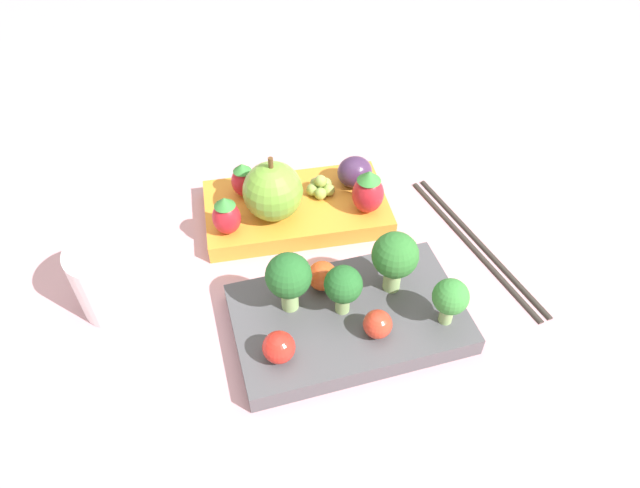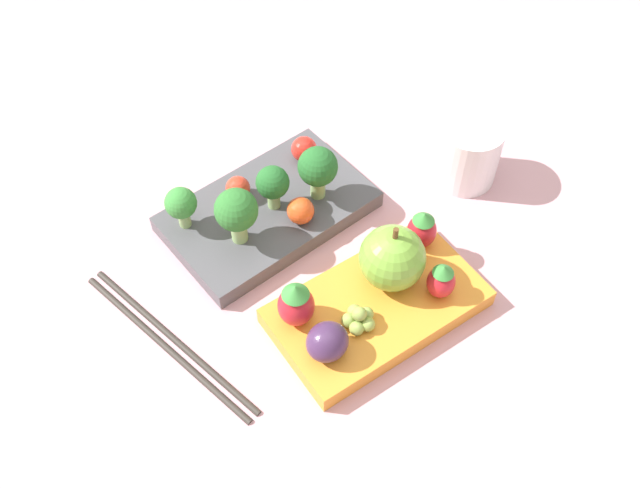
# 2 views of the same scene
# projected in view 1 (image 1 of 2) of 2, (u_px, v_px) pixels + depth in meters

# --- Properties ---
(ground_plane) EXTENTS (4.00, 4.00, 0.00)m
(ground_plane) POSITION_uv_depth(u_px,v_px,m) (309.00, 265.00, 0.55)
(ground_plane) COLOR #C6939E
(bento_box_savoury) EXTENTS (0.20, 0.12, 0.02)m
(bento_box_savoury) POSITION_uv_depth(u_px,v_px,m) (348.00, 318.00, 0.49)
(bento_box_savoury) COLOR #4C4C51
(bento_box_savoury) RESTS_ON ground_plane
(bento_box_fruit) EXTENTS (0.20, 0.12, 0.02)m
(bento_box_fruit) POSITION_uv_depth(u_px,v_px,m) (296.00, 209.00, 0.59)
(bento_box_fruit) COLOR orange
(bento_box_fruit) RESTS_ON ground_plane
(broccoli_floret_0) EXTENTS (0.04, 0.04, 0.06)m
(broccoli_floret_0) POSITION_uv_depth(u_px,v_px,m) (289.00, 277.00, 0.46)
(broccoli_floret_0) COLOR #93B770
(broccoli_floret_0) RESTS_ON bento_box_savoury
(broccoli_floret_1) EXTENTS (0.04, 0.04, 0.06)m
(broccoli_floret_1) POSITION_uv_depth(u_px,v_px,m) (395.00, 257.00, 0.48)
(broccoli_floret_1) COLOR #93B770
(broccoli_floret_1) RESTS_ON bento_box_savoury
(broccoli_floret_2) EXTENTS (0.03, 0.03, 0.05)m
(broccoli_floret_2) POSITION_uv_depth(u_px,v_px,m) (343.00, 286.00, 0.47)
(broccoli_floret_2) COLOR #93B770
(broccoli_floret_2) RESTS_ON bento_box_savoury
(broccoli_floret_3) EXTENTS (0.03, 0.03, 0.05)m
(broccoli_floret_3) POSITION_uv_depth(u_px,v_px,m) (450.00, 298.00, 0.46)
(broccoli_floret_3) COLOR #93B770
(broccoli_floret_3) RESTS_ON bento_box_savoury
(cherry_tomato_0) EXTENTS (0.03, 0.03, 0.03)m
(cherry_tomato_0) POSITION_uv_depth(u_px,v_px,m) (322.00, 276.00, 0.50)
(cherry_tomato_0) COLOR #DB4C1E
(cherry_tomato_0) RESTS_ON bento_box_savoury
(cherry_tomato_1) EXTENTS (0.03, 0.03, 0.03)m
(cherry_tomato_1) POSITION_uv_depth(u_px,v_px,m) (279.00, 347.00, 0.44)
(cherry_tomato_1) COLOR red
(cherry_tomato_1) RESTS_ON bento_box_savoury
(cherry_tomato_2) EXTENTS (0.02, 0.02, 0.02)m
(cherry_tomato_2) POSITION_uv_depth(u_px,v_px,m) (378.00, 324.00, 0.46)
(cherry_tomato_2) COLOR red
(cherry_tomato_2) RESTS_ON bento_box_savoury
(apple) EXTENTS (0.06, 0.06, 0.07)m
(apple) POSITION_uv_depth(u_px,v_px,m) (273.00, 191.00, 0.55)
(apple) COLOR #70A838
(apple) RESTS_ON bento_box_fruit
(strawberry_0) EXTENTS (0.03, 0.03, 0.04)m
(strawberry_0) POSITION_uv_depth(u_px,v_px,m) (226.00, 215.00, 0.54)
(strawberry_0) COLOR red
(strawberry_0) RESTS_ON bento_box_fruit
(strawberry_1) EXTENTS (0.03, 0.03, 0.05)m
(strawberry_1) POSITION_uv_depth(u_px,v_px,m) (368.00, 192.00, 0.56)
(strawberry_1) COLOR red
(strawberry_1) RESTS_ON bento_box_fruit
(strawberry_2) EXTENTS (0.03, 0.03, 0.04)m
(strawberry_2) POSITION_uv_depth(u_px,v_px,m) (243.00, 180.00, 0.58)
(strawberry_2) COLOR red
(strawberry_2) RESTS_ON bento_box_fruit
(plum) EXTENTS (0.04, 0.03, 0.03)m
(plum) POSITION_uv_depth(u_px,v_px,m) (355.00, 172.00, 0.59)
(plum) COLOR #42284C
(plum) RESTS_ON bento_box_fruit
(grape_cluster) EXTENTS (0.03, 0.03, 0.02)m
(grape_cluster) POSITION_uv_depth(u_px,v_px,m) (321.00, 187.00, 0.59)
(grape_cluster) COLOR #8EA84C
(grape_cluster) RESTS_ON bento_box_fruit
(drinking_cup) EXTENTS (0.06, 0.06, 0.07)m
(drinking_cup) POSITION_uv_depth(u_px,v_px,m) (111.00, 277.00, 0.49)
(drinking_cup) COLOR white
(drinking_cup) RESTS_ON ground_plane
(chopsticks_pair) EXTENTS (0.05, 0.21, 0.01)m
(chopsticks_pair) POSITION_uv_depth(u_px,v_px,m) (475.00, 243.00, 0.57)
(chopsticks_pair) COLOR #332D28
(chopsticks_pair) RESTS_ON ground_plane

